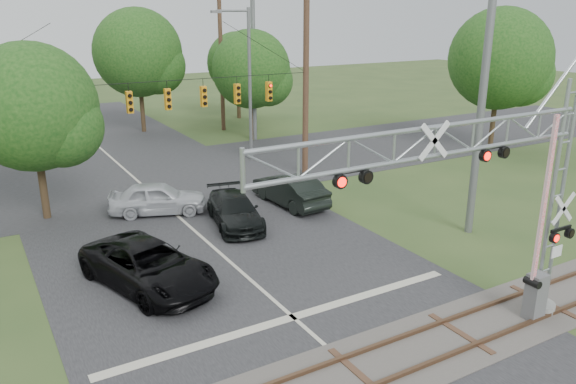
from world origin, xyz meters
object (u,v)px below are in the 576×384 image
sedan_silver (158,198)px  streetlight (247,78)px  car_dark (235,210)px  crossing_gantry (487,192)px  pickup_black (148,265)px  traffic_signal_span (165,92)px

sedan_silver → streetlight: (8.59, 7.18, 4.72)m
car_dark → crossing_gantry: bearing=-68.7°
pickup_black → streetlight: streetlight is taller
traffic_signal_span → sedan_silver: 5.64m
traffic_signal_span → crossing_gantry: bearing=-80.2°
crossing_gantry → traffic_signal_span: 18.66m
pickup_black → car_dark: (5.36, 4.08, -0.11)m
crossing_gantry → car_dark: (-2.07, 12.55, -4.08)m
pickup_black → streetlight: 19.07m
sedan_silver → streetlight: 12.15m
crossing_gantry → streetlight: streetlight is taller
traffic_signal_span → sedan_silver: size_ratio=4.10×
crossing_gantry → pickup_black: size_ratio=1.93×
crossing_gantry → pickup_black: crossing_gantry is taller
crossing_gantry → car_dark: 13.35m
sedan_silver → car_dark: bearing=-120.8°
traffic_signal_span → car_dark: size_ratio=3.91×
traffic_signal_span → sedan_silver: bearing=-121.4°
pickup_black → car_dark: 6.74m
car_dark → sedan_silver: sedan_silver is taller
pickup_black → sedan_silver: pickup_black is taller
traffic_signal_span → streetlight: (7.08, 4.70, -0.12)m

